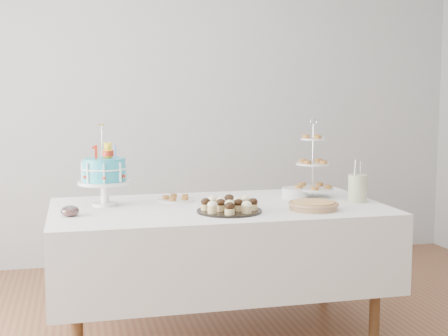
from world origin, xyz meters
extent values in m
cube|color=#A8ABAE|center=(0.00, 2.00, 1.35)|extent=(5.00, 0.04, 2.70)
cube|color=silver|center=(0.00, 0.30, 0.55)|extent=(1.92, 1.02, 0.45)
cylinder|color=brown|center=(-0.82, -0.07, 0.34)|extent=(0.06, 0.06, 0.67)
cylinder|color=brown|center=(0.82, -0.07, 0.34)|extent=(0.06, 0.06, 0.67)
cylinder|color=brown|center=(-0.82, 0.67, 0.34)|extent=(0.06, 0.06, 0.67)
cylinder|color=brown|center=(0.82, 0.67, 0.34)|extent=(0.06, 0.06, 0.67)
cylinder|color=#2BA6BE|center=(-0.64, 0.45, 0.98)|extent=(0.24, 0.24, 0.13)
torus|color=white|center=(-0.64, 0.45, 0.99)|extent=(0.26, 0.26, 0.01)
cube|color=red|center=(-0.69, 0.44, 1.09)|extent=(0.02, 0.02, 0.08)
cylinder|color=blue|center=(-0.58, 0.41, 1.09)|extent=(0.01, 0.01, 0.08)
cylinder|color=silver|center=(-0.65, 0.49, 1.14)|extent=(0.00, 0.00, 0.19)
cylinder|color=gold|center=(-0.65, 0.49, 1.24)|extent=(0.05, 0.05, 0.01)
cylinder|color=black|center=(0.01, 0.09, 0.78)|extent=(0.36, 0.36, 0.01)
ellipsoid|color=black|center=(-0.06, 0.09, 0.83)|extent=(0.05, 0.05, 0.04)
ellipsoid|color=#FFF4C5|center=(0.08, 0.09, 0.83)|extent=(0.05, 0.05, 0.04)
cylinder|color=tan|center=(0.49, 0.06, 0.79)|extent=(0.27, 0.27, 0.03)
cylinder|color=tan|center=(0.49, 0.06, 0.81)|extent=(0.24, 0.24, 0.02)
torus|color=tan|center=(0.49, 0.06, 0.80)|extent=(0.29, 0.29, 0.02)
cylinder|color=silver|center=(0.64, 0.46, 1.00)|extent=(0.01, 0.01, 0.46)
cylinder|color=white|center=(0.64, 0.46, 0.82)|extent=(0.26, 0.26, 0.01)
cylinder|color=white|center=(0.64, 0.46, 0.98)|extent=(0.21, 0.21, 0.01)
cylinder|color=white|center=(0.64, 0.46, 1.14)|extent=(0.16, 0.16, 0.01)
torus|color=silver|center=(0.64, 0.46, 1.24)|extent=(0.05, 0.01, 0.05)
cylinder|color=white|center=(0.52, 0.45, 0.80)|extent=(0.16, 0.16, 0.06)
cylinder|color=white|center=(-0.21, 0.52, 0.78)|extent=(0.22, 0.22, 0.01)
ellipsoid|color=silver|center=(-0.84, 0.19, 0.80)|extent=(0.09, 0.09, 0.06)
cylinder|color=#570C07|center=(-0.84, 0.19, 0.79)|extent=(0.07, 0.07, 0.03)
ellipsoid|color=silver|center=(-0.84, 0.17, 0.80)|extent=(0.10, 0.10, 0.06)
cylinder|color=#570C07|center=(-0.84, 0.17, 0.79)|extent=(0.07, 0.07, 0.03)
cylinder|color=silver|center=(0.84, 0.23, 0.85)|extent=(0.11, 0.11, 0.16)
cylinder|color=silver|center=(0.90, 0.23, 0.87)|extent=(0.01, 0.01, 0.09)
camera|label=1|loc=(-0.81, -3.18, 1.41)|focal=50.00mm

